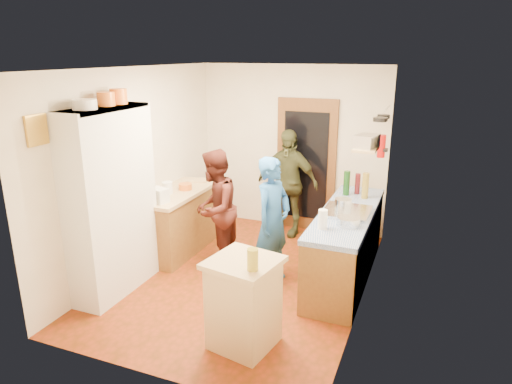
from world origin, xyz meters
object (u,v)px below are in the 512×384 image
Objects in this scene: island_base at (244,305)px; person_left at (218,208)px; hutch_body at (112,203)px; right_counter_base at (346,247)px; person_back at (288,183)px; person_hob at (273,222)px.

person_left is at bearing 123.67° from island_base.
right_counter_base is (2.50, 1.30, -0.68)m from hutch_body.
hutch_body is 1.39m from person_left.
person_left is 1.46m from person_back.
island_base is (-0.64, -1.77, 0.01)m from right_counter_base.
hutch_body reaches higher than right_counter_base.
person_hob reaches higher than person_left.
person_back is at bearing 151.65° from person_left.
person_left reaches higher than right_counter_base.
hutch_body is 1.32× the size of person_back.
person_back is at bearing 134.93° from right_counter_base.
island_base is 1.89m from person_left.
island_base is at bearing -76.05° from person_back.
hutch_body is 2.90m from right_counter_base.
hutch_body is at bearing -152.53° from right_counter_base.
person_back is (-1.14, 1.14, 0.41)m from right_counter_base.
island_base reaches higher than right_counter_base.
person_hob is (-0.82, -0.43, 0.37)m from right_counter_base.
hutch_body is 1.92m from person_hob.
person_back is (-0.32, 1.57, 0.04)m from person_hob.
hutch_body is 1.39× the size of person_hob.
hutch_body is 2.81m from person_back.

